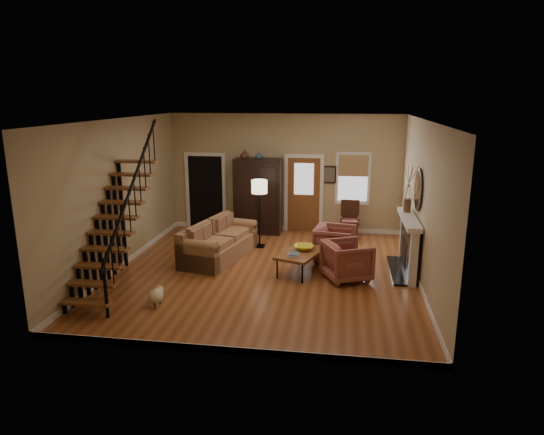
# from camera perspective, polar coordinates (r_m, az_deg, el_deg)

# --- Properties ---
(room) EXTENTS (7.00, 7.33, 3.30)m
(room) POSITION_cam_1_polar(r_m,az_deg,el_deg) (12.06, -1.47, 3.30)
(room) COLOR #965126
(room) RESTS_ON ground
(staircase) EXTENTS (0.94, 2.80, 3.20)m
(staircase) POSITION_cam_1_polar(r_m,az_deg,el_deg) (9.91, -18.22, 0.73)
(staircase) COLOR brown
(staircase) RESTS_ON ground
(fireplace) EXTENTS (0.33, 1.95, 2.30)m
(fireplace) POSITION_cam_1_polar(r_m,az_deg,el_deg) (10.94, 15.99, -2.53)
(fireplace) COLOR black
(fireplace) RESTS_ON ground
(armoire) EXTENTS (1.30, 0.60, 2.10)m
(armoire) POSITION_cam_1_polar(r_m,az_deg,el_deg) (13.54, -1.65, 2.54)
(armoire) COLOR black
(armoire) RESTS_ON ground
(vase_a) EXTENTS (0.24, 0.24, 0.25)m
(vase_a) POSITION_cam_1_polar(r_m,az_deg,el_deg) (13.32, -3.26, 7.45)
(vase_a) COLOR #4C2619
(vase_a) RESTS_ON armoire
(vase_b) EXTENTS (0.20, 0.20, 0.21)m
(vase_b) POSITION_cam_1_polar(r_m,az_deg,el_deg) (13.24, -1.55, 7.35)
(vase_b) COLOR #334C60
(vase_b) RESTS_ON armoire
(sofa) EXTENTS (1.48, 2.45, 0.85)m
(sofa) POSITION_cam_1_polar(r_m,az_deg,el_deg) (11.54, -6.25, -2.81)
(sofa) COLOR #986A45
(sofa) RESTS_ON ground
(coffee_table) EXTENTS (1.12, 1.43, 0.48)m
(coffee_table) POSITION_cam_1_polar(r_m,az_deg,el_deg) (10.65, 3.39, -5.27)
(coffee_table) COLOR brown
(coffee_table) RESTS_ON ground
(bowl) EXTENTS (0.43, 0.43, 0.11)m
(bowl) POSITION_cam_1_polar(r_m,az_deg,el_deg) (10.69, 3.75, -3.54)
(bowl) COLOR yellow
(bowl) RESTS_ON coffee_table
(books) EXTENTS (0.23, 0.31, 0.06)m
(books) POSITION_cam_1_polar(r_m,az_deg,el_deg) (10.29, 2.59, -4.38)
(books) COLOR beige
(books) RESTS_ON coffee_table
(armchair_left) EXTENTS (1.19, 1.18, 0.82)m
(armchair_left) POSITION_cam_1_polar(r_m,az_deg,el_deg) (10.32, 8.81, -5.04)
(armchair_left) COLOR maroon
(armchair_left) RESTS_ON ground
(armchair_right) EXTENTS (1.05, 1.03, 0.83)m
(armchair_right) POSITION_cam_1_polar(r_m,az_deg,el_deg) (11.44, 7.38, -3.05)
(armchair_right) COLOR maroon
(armchair_right) RESTS_ON ground
(floor_lamp) EXTENTS (0.40, 0.40, 1.74)m
(floor_lamp) POSITION_cam_1_polar(r_m,az_deg,el_deg) (12.25, -1.48, 0.42)
(floor_lamp) COLOR black
(floor_lamp) RESTS_ON ground
(side_chair) EXTENTS (0.54, 0.54, 1.02)m
(side_chair) POSITION_cam_1_polar(r_m,az_deg,el_deg) (13.26, 9.13, -0.28)
(side_chair) COLOR #3C2013
(side_chair) RESTS_ON ground
(dog) EXTENTS (0.28, 0.45, 0.32)m
(dog) POSITION_cam_1_polar(r_m,az_deg,el_deg) (9.33, -13.50, -9.09)
(dog) COLOR beige
(dog) RESTS_ON ground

